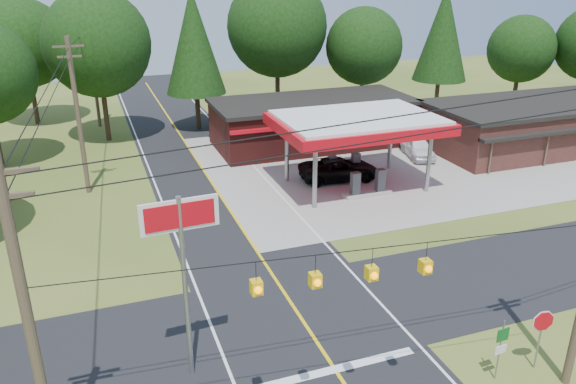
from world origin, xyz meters
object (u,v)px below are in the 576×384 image
object	(u,v)px
suv_car	(339,169)
sedan_car	(418,148)
gas_canopy	(358,125)
big_stop_sign	(182,246)
octagonal_stop_sign	(542,326)

from	to	relation	value
suv_car	sedan_car	world-z (taller)	suv_car
gas_canopy	sedan_car	xyz separation A→B (m)	(7.38, 4.00, -3.51)
big_stop_sign	gas_canopy	bearing A→B (deg)	46.99
sedan_car	octagonal_stop_sign	size ratio (longest dim) A/B	1.77
gas_canopy	octagonal_stop_sign	distance (m)	19.27
suv_car	big_stop_sign	bearing A→B (deg)	146.96
big_stop_sign	octagonal_stop_sign	world-z (taller)	big_stop_sign
gas_canopy	octagonal_stop_sign	world-z (taller)	gas_canopy
suv_car	gas_canopy	bearing A→B (deg)	-155.34
gas_canopy	suv_car	xyz separation A→B (m)	(-0.50, 1.50, -3.49)
gas_canopy	big_stop_sign	xyz separation A→B (m)	(-14.00, -15.01, 0.97)
gas_canopy	sedan_car	distance (m)	9.10
gas_canopy	big_stop_sign	bearing A→B (deg)	-133.01
suv_car	sedan_car	distance (m)	8.26
suv_car	sedan_car	size ratio (longest dim) A/B	1.26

